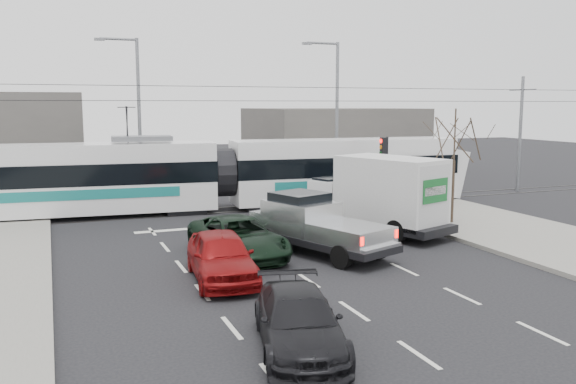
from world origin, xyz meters
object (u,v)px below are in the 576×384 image
object	(u,v)px
street_lamp_far	(136,108)
navy_pickup	(386,200)
bare_tree	(455,140)
street_lamp_near	(334,108)
tram	(222,174)
dark_car	(299,321)
red_car	(221,256)
box_truck	(380,195)
traffic_signal	(385,157)
silver_pickup	(314,224)
green_car	(238,238)

from	to	relation	value
street_lamp_far	navy_pickup	distance (m)	15.72
street_lamp_far	navy_pickup	bearing A→B (deg)	-52.30
bare_tree	street_lamp_far	xyz separation A→B (m)	(-11.79, 13.50, 1.32)
street_lamp_near	tram	size ratio (longest dim) A/B	0.35
street_lamp_near	dark_car	world-z (taller)	street_lamp_near
red_car	street_lamp_far	bearing A→B (deg)	95.65
box_truck	dark_car	distance (m)	12.77
traffic_signal	silver_pickup	distance (m)	9.23
bare_tree	street_lamp_near	world-z (taller)	street_lamp_near
silver_pickup	green_car	bearing A→B (deg)	153.60
tram	dark_car	bearing A→B (deg)	-95.49
traffic_signal	dark_car	distance (m)	17.80
box_truck	navy_pickup	bearing A→B (deg)	32.81
traffic_signal	green_car	bearing A→B (deg)	-147.30
silver_pickup	box_truck	bearing A→B (deg)	7.38
traffic_signal	navy_pickup	xyz separation A→B (m)	(-1.37, -2.51, -1.68)
tram	navy_pickup	xyz separation A→B (m)	(5.89, -6.12, -0.78)
green_car	bare_tree	bearing A→B (deg)	5.41
dark_car	traffic_signal	bearing A→B (deg)	67.99
street_lamp_near	box_truck	world-z (taller)	street_lamp_near
red_car	dark_car	bearing A→B (deg)	-82.59
red_car	silver_pickup	bearing A→B (deg)	34.43
bare_tree	tram	distance (m)	11.49
green_car	dark_car	size ratio (longest dim) A/B	1.17
street_lamp_far	box_truck	size ratio (longest dim) A/B	1.33
street_lamp_far	red_car	xyz separation A→B (m)	(0.03, -18.01, -4.36)
bare_tree	dark_car	distance (m)	15.78
street_lamp_far	red_car	bearing A→B (deg)	-89.91
box_truck	green_car	distance (m)	6.98
tram	box_truck	xyz separation A→B (m)	(4.61, -7.79, -0.26)
red_car	dark_car	size ratio (longest dim) A/B	1.02
bare_tree	green_car	bearing A→B (deg)	-169.19
box_truck	street_lamp_far	bearing A→B (deg)	100.68
tram	street_lamp_far	bearing A→B (deg)	124.60
bare_tree	tram	bearing A→B (deg)	137.79
street_lamp_far	tram	distance (m)	7.55
bare_tree	navy_pickup	bearing A→B (deg)	149.27
tram	silver_pickup	xyz separation A→B (m)	(0.70, -9.88, -0.79)
street_lamp_near	green_car	bearing A→B (deg)	-127.03
traffic_signal	street_lamp_far	size ratio (longest dim) A/B	0.40
street_lamp_far	green_car	world-z (taller)	street_lamp_far
dark_car	bare_tree	bearing A→B (deg)	55.77
street_lamp_near	navy_pickup	xyz separation A→B (m)	(-2.21, -10.01, -4.06)
silver_pickup	bare_tree	bearing A→B (deg)	-4.29
street_lamp_far	tram	bearing A→B (deg)	-60.02
bare_tree	green_car	size ratio (longest dim) A/B	0.99
street_lamp_near	box_truck	xyz separation A→B (m)	(-3.50, -11.68, -3.53)
street_lamp_near	red_car	xyz separation A→B (m)	(-11.47, -16.01, -4.36)
street_lamp_far	dark_car	xyz separation A→B (m)	(0.21, -23.76, -4.48)
street_lamp_near	red_car	bearing A→B (deg)	-125.62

